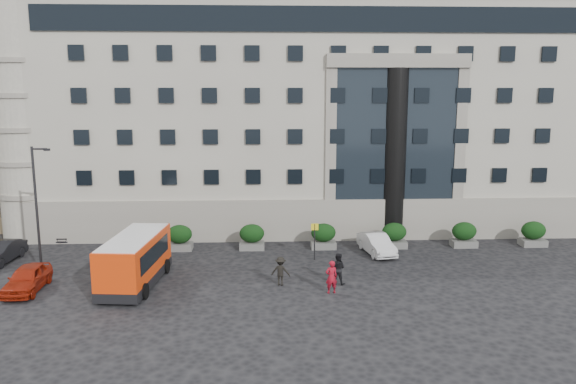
# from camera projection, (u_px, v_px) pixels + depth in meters

# --- Properties ---
(ground) EXTENTS (120.00, 120.00, 0.00)m
(ground) POSITION_uv_depth(u_px,v_px,m) (229.00, 286.00, 33.04)
(ground) COLOR black
(ground) RESTS_ON ground
(civic_building) EXTENTS (44.00, 24.00, 18.00)m
(civic_building) POSITION_uv_depth(u_px,v_px,m) (304.00, 116.00, 53.32)
(civic_building) COLOR #9D978A
(civic_building) RESTS_ON ground
(entrance_column) EXTENTS (1.80, 1.80, 13.00)m
(entrance_column) POSITION_uv_depth(u_px,v_px,m) (394.00, 155.00, 42.52)
(entrance_column) COLOR black
(entrance_column) RESTS_ON ground
(apartment_far) EXTENTS (13.00, 13.00, 22.00)m
(apartment_far) POSITION_uv_depth(u_px,v_px,m) (21.00, 94.00, 67.30)
(apartment_far) COLOR #7E6749
(apartment_far) RESTS_ON ground
(hedge_a) EXTENTS (1.80, 1.26, 1.84)m
(hedge_a) POSITION_uv_depth(u_px,v_px,m) (180.00, 237.00, 40.37)
(hedge_a) COLOR #51514F
(hedge_a) RESTS_ON ground
(hedge_b) EXTENTS (1.80, 1.26, 1.84)m
(hedge_b) POSITION_uv_depth(u_px,v_px,m) (252.00, 237.00, 40.59)
(hedge_b) COLOR #51514F
(hedge_b) RESTS_ON ground
(hedge_c) EXTENTS (1.80, 1.26, 1.84)m
(hedge_c) POSITION_uv_depth(u_px,v_px,m) (323.00, 236.00, 40.81)
(hedge_c) COLOR #51514F
(hedge_c) RESTS_ON ground
(hedge_d) EXTENTS (1.80, 1.26, 1.84)m
(hedge_d) POSITION_uv_depth(u_px,v_px,m) (394.00, 235.00, 41.03)
(hedge_d) COLOR #51514F
(hedge_d) RESTS_ON ground
(hedge_e) EXTENTS (1.80, 1.26, 1.84)m
(hedge_e) POSITION_uv_depth(u_px,v_px,m) (464.00, 234.00, 41.25)
(hedge_e) COLOR #51514F
(hedge_e) RESTS_ON ground
(hedge_f) EXTENTS (1.80, 1.26, 1.84)m
(hedge_f) POSITION_uv_depth(u_px,v_px,m) (533.00, 234.00, 41.47)
(hedge_f) COLOR #51514F
(hedge_f) RESTS_ON ground
(street_lamp) EXTENTS (1.16, 0.18, 8.00)m
(street_lamp) POSITION_uv_depth(u_px,v_px,m) (37.00, 205.00, 34.71)
(street_lamp) COLOR #262628
(street_lamp) RESTS_ON ground
(bus_stop_sign) EXTENTS (0.50, 0.08, 2.52)m
(bus_stop_sign) POSITION_uv_depth(u_px,v_px,m) (315.00, 235.00, 37.88)
(bus_stop_sign) COLOR #262628
(bus_stop_sign) RESTS_ON ground
(minibus) EXTENTS (3.20, 7.29, 2.96)m
(minibus) POSITION_uv_depth(u_px,v_px,m) (135.00, 258.00, 32.96)
(minibus) COLOR red
(minibus) RESTS_ON ground
(red_truck) EXTENTS (2.98, 6.03, 3.20)m
(red_truck) POSITION_uv_depth(u_px,v_px,m) (38.00, 205.00, 48.46)
(red_truck) COLOR #9B120B
(red_truck) RESTS_ON ground
(parked_car_a) EXTENTS (1.85, 4.37, 1.47)m
(parked_car_a) POSITION_uv_depth(u_px,v_px,m) (27.00, 279.00, 32.12)
(parked_car_a) COLOR #971D0B
(parked_car_a) RESTS_ON ground
(parked_car_b) EXTENTS (1.89, 4.50, 1.44)m
(parked_car_b) POSITION_uv_depth(u_px,v_px,m) (1.00, 252.00, 37.39)
(parked_car_b) COLOR black
(parked_car_b) RESTS_ON ground
(parked_car_c) EXTENTS (1.76, 4.31, 1.25)m
(parked_car_c) POSITION_uv_depth(u_px,v_px,m) (71.00, 229.00, 43.99)
(parked_car_c) COLOR black
(parked_car_c) RESTS_ON ground
(parked_car_d) EXTENTS (2.54, 4.84, 1.30)m
(parked_car_d) POSITION_uv_depth(u_px,v_px,m) (84.00, 223.00, 45.84)
(parked_car_d) COLOR black
(parked_car_d) RESTS_ON ground
(white_taxi) EXTENTS (2.25, 4.51, 1.42)m
(white_taxi) POSITION_uv_depth(u_px,v_px,m) (377.00, 244.00, 39.48)
(white_taxi) COLOR silver
(white_taxi) RESTS_ON ground
(pedestrian_a) EXTENTS (0.77, 0.59, 1.91)m
(pedestrian_a) POSITION_uv_depth(u_px,v_px,m) (331.00, 277.00, 31.73)
(pedestrian_a) COLOR maroon
(pedestrian_a) RESTS_ON ground
(pedestrian_b) EXTENTS (1.13, 1.03, 1.89)m
(pedestrian_b) POSITION_uv_depth(u_px,v_px,m) (338.00, 269.00, 33.25)
(pedestrian_b) COLOR black
(pedestrian_b) RESTS_ON ground
(pedestrian_c) EXTENTS (1.24, 0.89, 1.73)m
(pedestrian_c) POSITION_uv_depth(u_px,v_px,m) (281.00, 271.00, 33.05)
(pedestrian_c) COLOR black
(pedestrian_c) RESTS_ON ground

